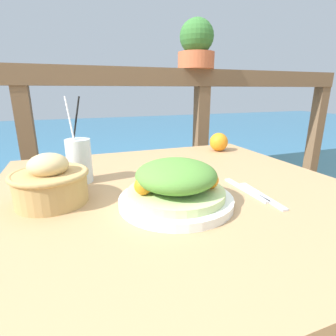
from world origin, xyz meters
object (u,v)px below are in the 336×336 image
salad_plate (176,186)px  drink_glass (79,160)px  potted_plant (196,45)px  bread_basket (51,182)px

salad_plate → drink_glass: (-0.20, 0.25, 0.02)m
salad_plate → potted_plant: bearing=61.7°
salad_plate → drink_glass: bearing=129.4°
bread_basket → drink_glass: bearing=61.8°
drink_glass → bread_basket: 0.15m
bread_basket → potted_plant: (0.73, 0.73, 0.44)m
drink_glass → potted_plant: potted_plant is taller
salad_plate → drink_glass: 0.32m
salad_plate → potted_plant: size_ratio=1.07×
salad_plate → bread_basket: bread_basket is taller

